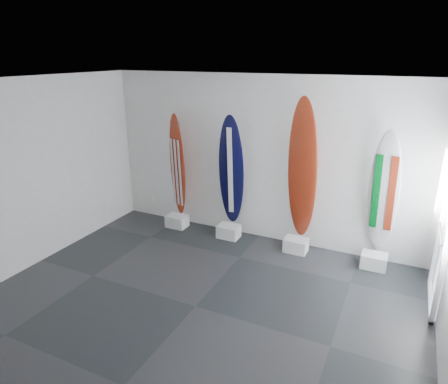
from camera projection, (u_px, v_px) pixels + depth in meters
The scene contains 14 objects.
floor at pixel (195, 306), 5.48m from camera, with size 6.00×6.00×0.00m, color black.
ceiling at pixel (189, 83), 4.48m from camera, with size 6.00×6.00×0.00m, color white.
wall_back at pixel (262, 160), 7.11m from camera, with size 6.00×6.00×0.00m, color silver.
wall_front at pixel (21, 320), 2.86m from camera, with size 6.00×6.00×0.00m, color silver.
wall_left at pixel (27, 176), 6.20m from camera, with size 5.00×5.00×0.00m, color silver.
display_block_usa at pixel (177, 221), 7.97m from camera, with size 0.40×0.30×0.24m, color silver.
surfboard_usa at pixel (178, 166), 7.67m from camera, with size 0.46×0.08×2.03m, color maroon.
display_block_navy at pixel (229, 231), 7.50m from camera, with size 0.40×0.30×0.24m, color silver.
surfboard_navy at pixel (231, 171), 7.20m from camera, with size 0.47×0.08×2.10m, color black.
display_block_swiss at pixel (296, 245), 6.97m from camera, with size 0.40×0.30×0.24m, color silver.
surfboard_swiss at pixel (302, 170), 6.61m from camera, with size 0.56×0.08×2.47m, color maroon.
display_block_italy at pixel (374, 261), 6.44m from camera, with size 0.40×0.30×0.24m, color silver.
surfboard_italy at pixel (384, 193), 6.15m from camera, with size 0.47×0.08×2.07m, color silver.
wall_outlet at pixel (152, 200), 8.47m from camera, with size 0.09×0.02×0.13m, color silver.
Camera 1 is at (2.35, -4.02, 3.32)m, focal length 31.68 mm.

